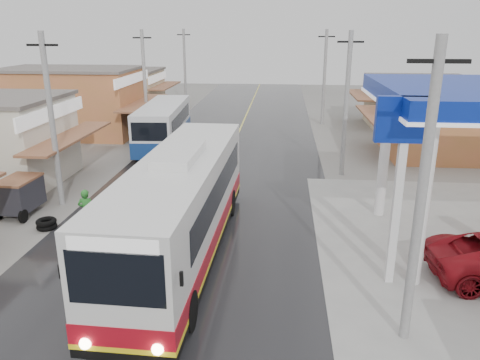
{
  "coord_description": "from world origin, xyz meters",
  "views": [
    {
      "loc": [
        3.5,
        -11.27,
        8.13
      ],
      "look_at": [
        1.73,
        8.05,
        1.78
      ],
      "focal_mm": 35.0,
      "sensor_mm": 36.0,
      "label": 1
    }
  ],
  "objects_px": {
    "coach_bus": "(182,206)",
    "second_bus": "(164,125)",
    "cyclist": "(90,223)",
    "tricycle_near": "(19,194)",
    "tyre_stack": "(46,224)"
  },
  "relations": [
    {
      "from": "coach_bus",
      "to": "second_bus",
      "type": "relative_size",
      "value": 1.38
    },
    {
      "from": "coach_bus",
      "to": "cyclist",
      "type": "xyz_separation_m",
      "value": [
        -3.97,
        0.88,
        -1.23
      ]
    },
    {
      "from": "second_bus",
      "to": "tricycle_near",
      "type": "bearing_deg",
      "value": -109.19
    },
    {
      "from": "second_bus",
      "to": "cyclist",
      "type": "relative_size",
      "value": 4.3
    },
    {
      "from": "second_bus",
      "to": "tyre_stack",
      "type": "xyz_separation_m",
      "value": [
        -1.61,
        -14.06,
        -1.45
      ]
    },
    {
      "from": "cyclist",
      "to": "tricycle_near",
      "type": "bearing_deg",
      "value": 148.34
    },
    {
      "from": "cyclist",
      "to": "coach_bus",
      "type": "bearing_deg",
      "value": -15.33
    },
    {
      "from": "coach_bus",
      "to": "tricycle_near",
      "type": "xyz_separation_m",
      "value": [
        -8.17,
        3.19,
        -0.97
      ]
    },
    {
      "from": "coach_bus",
      "to": "tricycle_near",
      "type": "relative_size",
      "value": 5.67
    },
    {
      "from": "cyclist",
      "to": "tricycle_near",
      "type": "height_order",
      "value": "cyclist"
    },
    {
      "from": "coach_bus",
      "to": "second_bus",
      "type": "xyz_separation_m",
      "value": [
        -4.67,
        15.81,
        -0.28
      ]
    },
    {
      "from": "coach_bus",
      "to": "tricycle_near",
      "type": "bearing_deg",
      "value": 160.2
    },
    {
      "from": "tricycle_near",
      "to": "cyclist",
      "type": "bearing_deg",
      "value": -26.71
    },
    {
      "from": "tricycle_near",
      "to": "coach_bus",
      "type": "bearing_deg",
      "value": -19.22
    },
    {
      "from": "second_bus",
      "to": "cyclist",
      "type": "bearing_deg",
      "value": -91.0
    }
  ]
}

